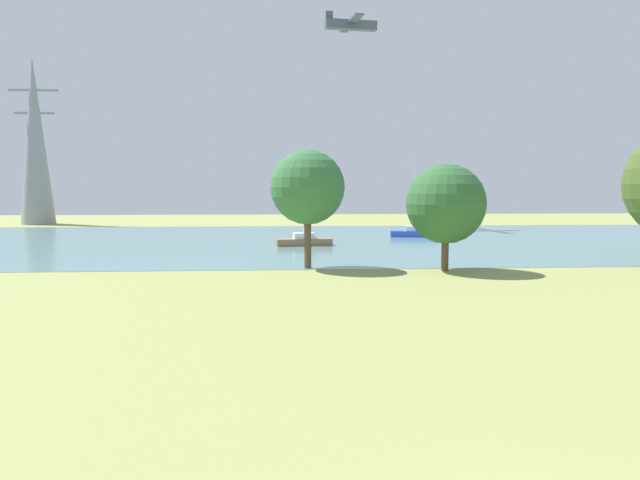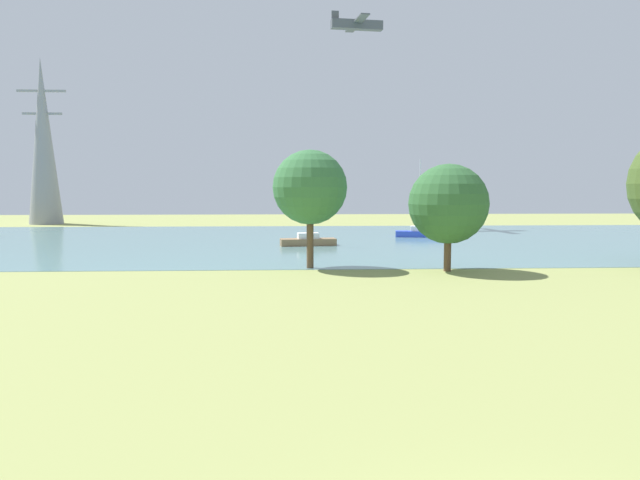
% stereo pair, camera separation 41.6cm
% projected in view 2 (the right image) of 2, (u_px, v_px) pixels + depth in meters
% --- Properties ---
extents(ground_plane, '(160.00, 160.00, 0.00)m').
position_uv_depth(ground_plane, '(359.00, 292.00, 29.40)').
color(ground_plane, '#8C9351').
extents(water_surface, '(140.00, 40.00, 0.02)m').
position_uv_depth(water_surface, '(325.00, 240.00, 57.24)').
color(water_surface, slate).
rests_on(water_surface, ground).
extents(sailboat_brown, '(4.94, 2.06, 7.93)m').
position_uv_depth(sailboat_brown, '(308.00, 240.00, 52.18)').
color(sailboat_brown, brown).
rests_on(sailboat_brown, water_surface).
extents(sailboat_blue, '(4.99, 2.32, 7.87)m').
position_uv_depth(sailboat_blue, '(419.00, 232.00, 60.93)').
color(sailboat_blue, blue).
rests_on(sailboat_blue, water_surface).
extents(tree_east_near, '(4.68, 4.68, 7.46)m').
position_uv_depth(tree_east_near, '(310.00, 188.00, 37.56)').
color(tree_east_near, brown).
rests_on(tree_east_near, ground).
extents(tree_east_far, '(4.85, 4.85, 6.54)m').
position_uv_depth(tree_east_far, '(448.00, 204.00, 36.33)').
color(tree_east_far, brown).
rests_on(tree_east_far, ground).
extents(electricity_pylon, '(6.40, 4.40, 22.28)m').
position_uv_depth(electricity_pylon, '(43.00, 141.00, 80.78)').
color(electricity_pylon, gray).
rests_on(electricity_pylon, ground).
extents(light_aircraft, '(6.49, 8.47, 2.10)m').
position_uv_depth(light_aircraft, '(356.00, 25.00, 73.60)').
color(light_aircraft, '#4C5156').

